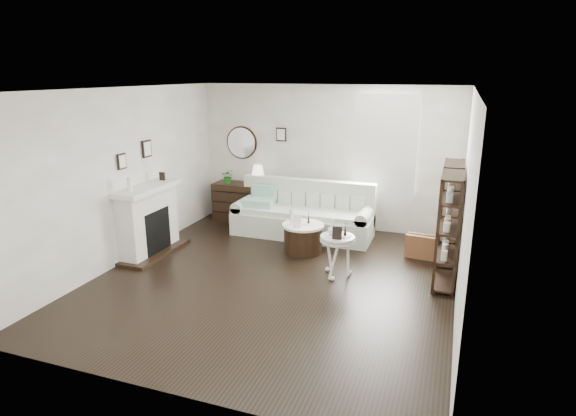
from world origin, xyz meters
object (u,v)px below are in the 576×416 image
at_px(sofa, 304,217).
at_px(pedestal_table, 338,240).
at_px(drum_table, 303,238).
at_px(dresser, 243,202).

relative_size(sofa, pedestal_table, 4.11).
distance_m(sofa, drum_table, 0.92).
height_order(sofa, pedestal_table, sofa).
xyz_separation_m(sofa, dresser, (-1.41, 0.39, 0.06)).
bearing_deg(pedestal_table, sofa, 122.51).
distance_m(sofa, pedestal_table, 1.96).
bearing_deg(pedestal_table, drum_table, 135.15).
height_order(sofa, drum_table, sofa).
bearing_deg(dresser, pedestal_table, -39.64).
xyz_separation_m(dresser, pedestal_table, (2.46, -2.03, 0.18)).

